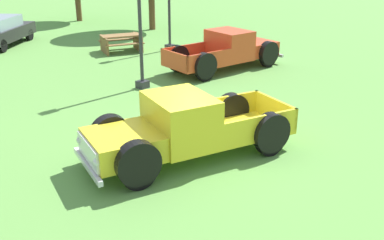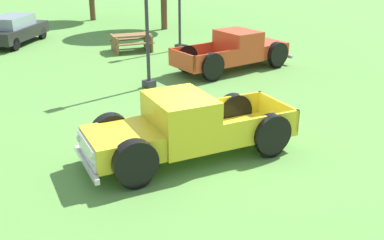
# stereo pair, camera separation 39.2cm
# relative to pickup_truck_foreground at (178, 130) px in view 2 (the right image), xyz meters

# --- Properties ---
(ground_plane) EXTENTS (80.00, 80.00, 0.00)m
(ground_plane) POSITION_rel_pickup_truck_foreground_xyz_m (0.80, 0.21, -0.72)
(ground_plane) COLOR #5B9342
(pickup_truck_foreground) EXTENTS (5.25, 3.30, 1.51)m
(pickup_truck_foreground) POSITION_rel_pickup_truck_foreground_xyz_m (0.00, 0.00, 0.00)
(pickup_truck_foreground) COLOR yellow
(pickup_truck_foreground) RESTS_ON ground_plane
(pickup_truck_behind_left) EXTENTS (5.19, 2.65, 1.52)m
(pickup_truck_behind_left) POSITION_rel_pickup_truck_foreground_xyz_m (7.38, 4.20, 0.00)
(pickup_truck_behind_left) COLOR #D14723
(pickup_truck_behind_left) RESTS_ON ground_plane
(sedan_distant_b) EXTENTS (4.42, 3.90, 1.41)m
(sedan_distant_b) POSITION_rel_pickup_truck_foreground_xyz_m (3.20, 15.15, 0.02)
(sedan_distant_b) COLOR black
(sedan_distant_b) RESTS_ON ground_plane
(lamp_post_far) EXTENTS (0.36, 0.36, 4.40)m
(lamp_post_far) POSITION_rel_pickup_truck_foreground_xyz_m (3.18, 4.78, 1.58)
(lamp_post_far) COLOR #2D2D33
(lamp_post_far) RESTS_ON ground_plane
(picnic_table) EXTENTS (2.25, 2.09, 0.78)m
(picnic_table) POSITION_rel_pickup_truck_foreground_xyz_m (6.35, 9.76, -0.23)
(picnic_table) COLOR olive
(picnic_table) RESTS_ON ground_plane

